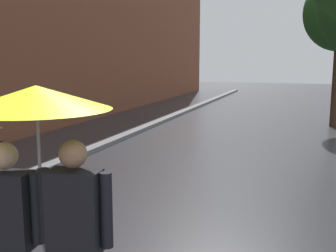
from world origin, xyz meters
TOP-DOWN VIEW (x-y plane):
  - kerb_strip at (-3.20, 10.00)m, footprint 0.30×36.00m
  - couple_under_umbrella at (0.03, 0.61)m, footprint 1.15×1.12m

SIDE VIEW (x-z plane):
  - kerb_strip at x=-3.20m, z-range 0.00..0.12m
  - couple_under_umbrella at x=0.03m, z-range 0.35..2.47m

